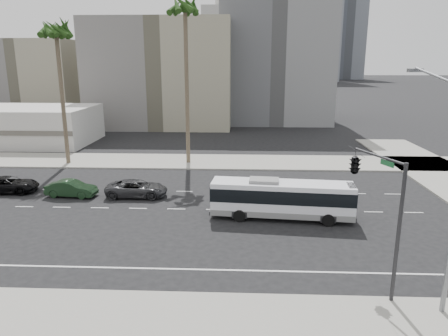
# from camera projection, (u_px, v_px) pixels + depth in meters

# --- Properties ---
(ground) EXTENTS (700.00, 700.00, 0.00)m
(ground) POSITION_uv_depth(u_px,v_px,m) (215.00, 210.00, 31.74)
(ground) COLOR black
(ground) RESTS_ON ground
(sidewalk_north) EXTENTS (120.00, 7.00, 0.15)m
(sidewalk_north) POSITION_uv_depth(u_px,v_px,m) (224.00, 162.00, 46.72)
(sidewalk_north) COLOR gray
(sidewalk_north) RESTS_ON ground
(commercial_low) EXTENTS (22.00, 12.16, 5.00)m
(commercial_low) POSITION_uv_depth(u_px,v_px,m) (12.00, 125.00, 57.54)
(commercial_low) COLOR beige
(commercial_low) RESTS_ON ground
(midrise_beige_west) EXTENTS (24.00, 18.00, 18.00)m
(midrise_beige_west) POSITION_uv_depth(u_px,v_px,m) (164.00, 74.00, 73.56)
(midrise_beige_west) COLOR slate
(midrise_beige_west) RESTS_ON ground
(midrise_gray_center) EXTENTS (20.00, 20.00, 26.00)m
(midrise_gray_center) POSITION_uv_depth(u_px,v_px,m) (274.00, 51.00, 78.51)
(midrise_gray_center) COLOR #5E5F62
(midrise_gray_center) RESTS_ON ground
(midrise_beige_far) EXTENTS (18.00, 16.00, 15.00)m
(midrise_beige_far) POSITION_uv_depth(u_px,v_px,m) (36.00, 81.00, 79.87)
(midrise_beige_far) COLOR slate
(midrise_beige_far) RESTS_ON ground
(civic_tower) EXTENTS (42.00, 42.00, 129.00)m
(civic_tower) POSITION_uv_depth(u_px,v_px,m) (237.00, 17.00, 264.15)
(civic_tower) COLOR beige
(civic_tower) RESTS_ON ground
(highrise_right) EXTENTS (26.00, 26.00, 70.00)m
(highrise_right) POSITION_uv_depth(u_px,v_px,m) (316.00, 20.00, 243.76)
(highrise_right) COLOR #4D525B
(highrise_right) RESTS_ON ground
(highrise_far) EXTENTS (22.00, 22.00, 60.00)m
(highrise_far) POSITION_uv_depth(u_px,v_px,m) (346.00, 33.00, 272.99)
(highrise_far) COLOR #4D525B
(highrise_far) RESTS_ON ground
(city_bus) EXTENTS (10.29, 3.22, 2.91)m
(city_bus) POSITION_uv_depth(u_px,v_px,m) (282.00, 198.00, 29.66)
(city_bus) COLOR white
(city_bus) RESTS_ON ground
(car_a) EXTENTS (2.44, 5.14, 1.42)m
(car_a) POSITION_uv_depth(u_px,v_px,m) (137.00, 188.00, 34.70)
(car_a) COLOR #313234
(car_a) RESTS_ON ground
(car_b) EXTENTS (1.84, 4.33, 1.39)m
(car_b) POSITION_uv_depth(u_px,v_px,m) (71.00, 189.00, 34.72)
(car_b) COLOR black
(car_b) RESTS_ON ground
(car_c) EXTENTS (2.73, 5.18, 1.39)m
(car_c) POSITION_uv_depth(u_px,v_px,m) (8.00, 185.00, 35.81)
(car_c) COLOR black
(car_c) RESTS_ON ground
(traffic_signal) EXTENTS (3.13, 4.34, 6.78)m
(traffic_signal) POSITION_uv_depth(u_px,v_px,m) (359.00, 170.00, 21.02)
(traffic_signal) COLOR #262628
(traffic_signal) RESTS_ON ground
(palm_near) EXTENTS (5.27, 5.27, 17.72)m
(palm_near) POSITION_uv_depth(u_px,v_px,m) (185.00, 11.00, 42.27)
(palm_near) COLOR brown
(palm_near) RESTS_ON ground
(palm_mid) EXTENTS (4.97, 4.97, 15.37)m
(palm_mid) POSITION_uv_depth(u_px,v_px,m) (56.00, 34.00, 42.55)
(palm_mid) COLOR brown
(palm_mid) RESTS_ON ground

